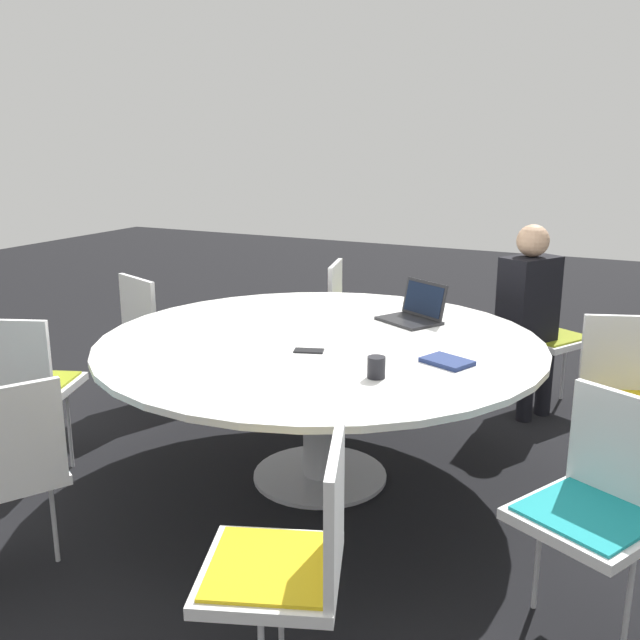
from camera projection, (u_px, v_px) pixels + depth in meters
ground_plane at (320, 477)px, 3.77m from camera, size 16.00×16.00×0.00m
conference_table at (320, 358)px, 3.60m from camera, size 2.23×2.23×0.76m
chair_0 at (542, 326)px, 4.71m from camera, size 0.59×0.58×0.87m
chair_1 at (353, 311)px, 5.11m from camera, size 0.53×0.52×0.87m
chair_2 at (157, 327)px, 4.70m from camera, size 0.55×0.56×0.87m
chair_3 at (25, 378)px, 3.70m from camera, size 0.55×0.56×0.87m
chair_4 at (2, 463)px, 2.74m from camera, size 0.59×0.58×0.87m
chair_5 at (293, 552)px, 2.15m from camera, size 0.56×0.55×0.87m
chair_6 at (600, 496)px, 2.49m from camera, size 0.57×0.58×0.87m
chair_7 at (628, 389)px, 3.53m from camera, size 0.54×0.56×0.87m
person_0 at (530, 305)px, 4.46m from camera, size 0.42×0.37×1.22m
laptop at (415, 312)px, 3.92m from camera, size 0.37×0.40×0.21m
spiral_notebook at (447, 361)px, 3.20m from camera, size 0.22×0.25×0.02m
coffee_cup at (376, 367)px, 3.00m from camera, size 0.08×0.08×0.09m
cell_phone at (309, 351)px, 3.38m from camera, size 0.11×0.15×0.01m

